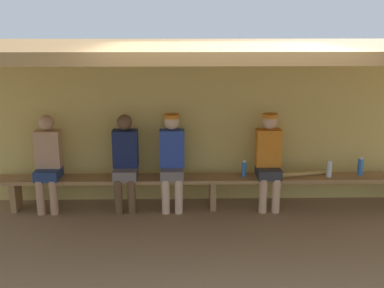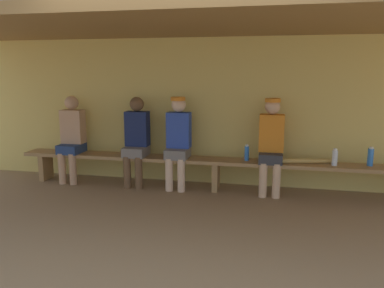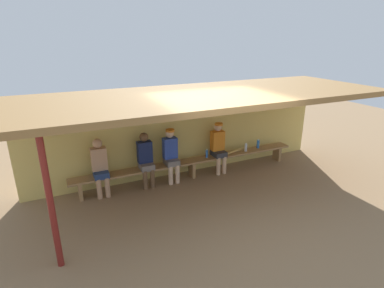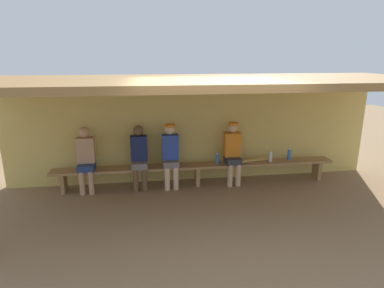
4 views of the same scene
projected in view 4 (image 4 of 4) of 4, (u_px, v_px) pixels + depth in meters
The scene contains 12 objects.
ground_plane at pixel (211, 219), 5.45m from camera, with size 24.00×24.00×0.00m, color #8C6D4C.
back_wall at pixel (194, 131), 7.07m from camera, with size 8.00×0.20×2.20m, color #D8BC60.
dugout_roof at pixel (205, 82), 5.52m from camera, with size 8.00×2.80×0.12m, color olive.
bench at pixel (197, 168), 6.82m from camera, with size 6.00×0.36×0.46m.
player_with_sunglasses at pixel (170, 153), 6.66m from camera, with size 0.34×0.42×1.34m.
player_shirtless_tan at pixel (139, 155), 6.57m from camera, with size 0.34×0.42×1.34m.
player_in_red at pixel (86, 157), 6.43m from camera, with size 0.34×0.42×1.34m.
player_in_white at pixel (233, 150), 6.84m from camera, with size 0.34×0.42×1.34m.
water_bottle_blue at pixel (289, 154), 7.10m from camera, with size 0.08×0.08×0.26m.
water_bottle_green at pixel (270, 157), 6.97m from camera, with size 0.07×0.07×0.23m.
water_bottle_clear at pixel (217, 159), 6.85m from camera, with size 0.06×0.06×0.23m.
baseball_bat at pixel (251, 161), 6.96m from camera, with size 0.07×0.07×0.87m, color tan.
Camera 4 is at (-1.03, -4.82, 2.67)m, focal length 29.93 mm.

